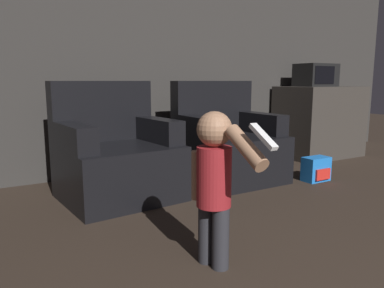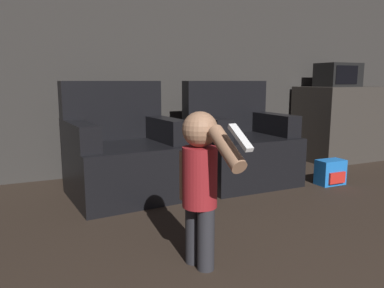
# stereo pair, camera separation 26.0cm
# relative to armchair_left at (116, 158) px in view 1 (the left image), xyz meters

# --- Properties ---
(wall_back) EXTENTS (8.40, 0.05, 2.60)m
(wall_back) POSITION_rel_armchair_left_xyz_m (0.27, 0.80, 0.96)
(wall_back) COLOR #33302D
(wall_back) RESTS_ON ground_plane
(armchair_left) EXTENTS (0.96, 0.88, 0.97)m
(armchair_left) POSITION_rel_armchair_left_xyz_m (0.00, 0.00, 0.00)
(armchair_left) COLOR black
(armchair_left) RESTS_ON ground_plane
(armchair_right) EXTENTS (0.89, 0.81, 0.97)m
(armchair_right) POSITION_rel_armchair_left_xyz_m (1.13, 0.00, 0.00)
(armchair_right) COLOR black
(armchair_right) RESTS_ON ground_plane
(person_toddler) EXTENTS (0.18, 0.56, 0.82)m
(person_toddler) POSITION_rel_armchair_left_xyz_m (0.05, -1.41, 0.15)
(person_toddler) COLOR #28282D
(person_toddler) RESTS_ON ground_plane
(toy_backpack) EXTENTS (0.26, 0.18, 0.24)m
(toy_backpack) POSITION_rel_armchair_left_xyz_m (1.85, -0.49, -0.22)
(toy_backpack) COLOR blue
(toy_backpack) RESTS_ON ground_plane
(kitchen_counter) EXTENTS (1.03, 0.68, 0.90)m
(kitchen_counter) POSITION_rel_armchair_left_xyz_m (2.85, 0.39, 0.11)
(kitchen_counter) COLOR #38332D
(kitchen_counter) RESTS_ON ground_plane
(microwave) EXTENTS (0.48, 0.35, 0.28)m
(microwave) POSITION_rel_armchair_left_xyz_m (2.75, 0.39, 0.70)
(microwave) COLOR black
(microwave) RESTS_ON kitchen_counter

